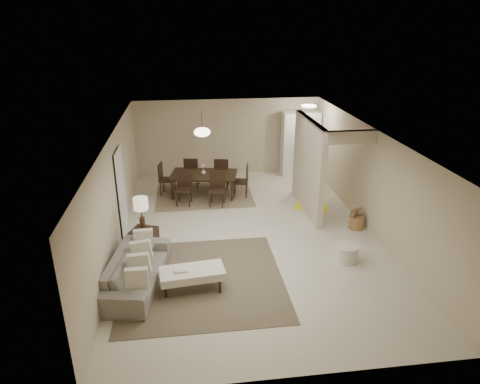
{
  "coord_description": "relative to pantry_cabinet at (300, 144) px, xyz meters",
  "views": [
    {
      "loc": [
        -1.37,
        -9.13,
        4.86
      ],
      "look_at": [
        -0.16,
        0.19,
        1.05
      ],
      "focal_mm": 32.0,
      "sensor_mm": 36.0,
      "label": 1
    }
  ],
  "objects": [
    {
      "name": "partition",
      "position": [
        -0.55,
        -2.9,
        0.2
      ],
      "size": [
        0.15,
        2.5,
        2.5
      ],
      "primitive_type": "cube",
      "color": "#C7B596",
      "rests_on": "floor"
    },
    {
      "name": "pantry_cabinet",
      "position": [
        0.0,
        0.0,
        0.0
      ],
      "size": [
        1.2,
        0.55,
        2.1
      ],
      "primitive_type": "cube",
      "color": "white",
      "rests_on": "floor"
    },
    {
      "name": "dining_rug",
      "position": [
        -3.26,
        -1.52,
        -1.04
      ],
      "size": [
        2.8,
        2.1,
        0.01
      ],
      "primitive_type": "cube",
      "color": "#826E51",
      "rests_on": "floor"
    },
    {
      "name": "sofa",
      "position": [
        -4.8,
        -5.95,
        -0.72
      ],
      "size": [
        2.36,
        1.25,
        0.66
      ],
      "primitive_type": "imported",
      "rotation": [
        0.0,
        0.0,
        1.4
      ],
      "color": "gray",
      "rests_on": "floor"
    },
    {
      "name": "left_wall",
      "position": [
        -5.35,
        -4.15,
        0.2
      ],
      "size": [
        0.0,
        9.0,
        9.0
      ],
      "primitive_type": "plane",
      "rotation": [
        1.57,
        0.0,
        1.57
      ],
      "color": "#C7B596",
      "rests_on": "floor"
    },
    {
      "name": "round_pouf",
      "position": [
        -0.4,
        -5.64,
        -0.87
      ],
      "size": [
        0.48,
        0.48,
        0.37
      ],
      "primitive_type": "cylinder",
      "color": "beige",
      "rests_on": "floor"
    },
    {
      "name": "back_wall",
      "position": [
        -2.35,
        0.35,
        0.2
      ],
      "size": [
        6.0,
        0.0,
        6.0
      ],
      "primitive_type": "plane",
      "rotation": [
        1.57,
        0.0,
        0.0
      ],
      "color": "#C7B596",
      "rests_on": "floor"
    },
    {
      "name": "floor",
      "position": [
        -2.35,
        -4.15,
        -1.05
      ],
      "size": [
        9.0,
        9.0,
        0.0
      ],
      "primitive_type": "plane",
      "color": "beige",
      "rests_on": "ground"
    },
    {
      "name": "dining_table",
      "position": [
        -3.26,
        -1.52,
        -0.71
      ],
      "size": [
        2.07,
        1.41,
        0.67
      ],
      "primitive_type": "imported",
      "rotation": [
        0.0,
        0.0,
        -0.19
      ],
      "color": "black",
      "rests_on": "dining_rug"
    },
    {
      "name": "ceiling",
      "position": [
        -2.35,
        -4.15,
        1.45
      ],
      "size": [
        9.0,
        9.0,
        0.0
      ],
      "primitive_type": "plane",
      "rotation": [
        3.14,
        0.0,
        0.0
      ],
      "color": "white",
      "rests_on": "back_wall"
    },
    {
      "name": "living_rug",
      "position": [
        -3.52,
        -5.95,
        -1.04
      ],
      "size": [
        3.2,
        3.2,
        0.01
      ],
      "primitive_type": "cube",
      "color": "brown",
      "rests_on": "floor"
    },
    {
      "name": "vase",
      "position": [
        -3.26,
        -1.52,
        -0.31
      ],
      "size": [
        0.17,
        0.17,
        0.14
      ],
      "primitive_type": "imported",
      "rotation": [
        0.0,
        0.0,
        -0.33
      ],
      "color": "white",
      "rests_on": "dining_table"
    },
    {
      "name": "ottoman_bench",
      "position": [
        -3.72,
        -6.25,
        -0.7
      ],
      "size": [
        1.28,
        0.69,
        0.44
      ],
      "rotation": [
        0.0,
        0.0,
        0.11
      ],
      "color": "beige",
      "rests_on": "living_rug"
    },
    {
      "name": "dining_chairs",
      "position": [
        -3.26,
        -1.52,
        -0.57
      ],
      "size": [
        2.62,
        2.09,
        0.97
      ],
      "color": "black",
      "rests_on": "dining_rug"
    },
    {
      "name": "table_lamp",
      "position": [
        -4.75,
        -4.7,
        0.08
      ],
      "size": [
        0.32,
        0.32,
        0.76
      ],
      "color": "#49311F",
      "rests_on": "side_table"
    },
    {
      "name": "pendant_light",
      "position": [
        -3.26,
        -1.52,
        0.87
      ],
      "size": [
        0.46,
        0.46,
        0.71
      ],
      "color": "#49311F",
      "rests_on": "ceiling"
    },
    {
      "name": "yellow_mat",
      "position": [
        -0.35,
        -2.76,
        -1.04
      ],
      "size": [
        1.02,
        0.75,
        0.01
      ],
      "primitive_type": "cube",
      "rotation": [
        0.0,
        0.0,
        -0.23
      ],
      "color": "yellow",
      "rests_on": "floor"
    },
    {
      "name": "wicker_basket",
      "position": [
        0.4,
        -4.15,
        -0.89
      ],
      "size": [
        0.44,
        0.44,
        0.32
      ],
      "primitive_type": "cylinder",
      "rotation": [
        0.0,
        0.0,
        0.2
      ],
      "color": "olive",
      "rests_on": "floor"
    },
    {
      "name": "doorway",
      "position": [
        -5.32,
        -3.55,
        -0.03
      ],
      "size": [
        0.04,
        0.9,
        2.04
      ],
      "primitive_type": "cube",
      "color": "black",
      "rests_on": "floor"
    },
    {
      "name": "side_table",
      "position": [
        -4.75,
        -4.7,
        -0.77
      ],
      "size": [
        0.67,
        0.67,
        0.56
      ],
      "primitive_type": "cube",
      "rotation": [
        0.0,
        0.0,
        -0.38
      ],
      "color": "black",
      "rests_on": "floor"
    },
    {
      "name": "flush_light",
      "position": [
        -0.05,
        -0.95,
        1.41
      ],
      "size": [
        0.44,
        0.44,
        0.05
      ],
      "primitive_type": "cylinder",
      "color": "white",
      "rests_on": "ceiling"
    },
    {
      "name": "right_wall",
      "position": [
        0.65,
        -4.15,
        0.2
      ],
      "size": [
        0.0,
        9.0,
        9.0
      ],
      "primitive_type": "plane",
      "rotation": [
        1.57,
        0.0,
        -1.57
      ],
      "color": "#C7B596",
      "rests_on": "floor"
    }
  ]
}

